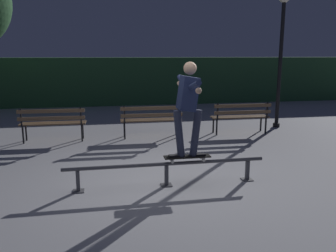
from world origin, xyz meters
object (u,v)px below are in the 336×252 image
grind_rail (166,168)px  skateboarder (188,101)px  skateboard (187,157)px  lamp_post_right (281,43)px  park_bench_right_center (241,115)px  park_bench_leftmost (53,121)px  park_bench_left_center (151,118)px

grind_rail → skateboarder: skateboarder is taller
skateboard → lamp_post_right: lamp_post_right is taller
skateboarder → park_bench_right_center: (2.36, 3.46, -0.88)m
park_bench_leftmost → park_bench_left_center: 2.48m
skateboarder → park_bench_right_center: size_ratio=0.97×
park_bench_leftmost → grind_rail: bearing=-56.9°
park_bench_leftmost → skateboarder: bearing=-53.0°
park_bench_right_center → park_bench_left_center: bearing=180.0°
park_bench_right_center → park_bench_leftmost: bearing=180.0°
grind_rail → lamp_post_right: bearing=44.9°
park_bench_right_center → lamp_post_right: lamp_post_right is taller
skateboard → park_bench_left_center: (-0.12, 3.46, 0.06)m
lamp_post_right → skateboard: bearing=-132.5°
skateboard → park_bench_leftmost: 4.33m
skateboarder → park_bench_leftmost: size_ratio=0.97×
park_bench_left_center → skateboarder: bearing=-87.9°
skateboard → lamp_post_right: 5.95m
grind_rail → lamp_post_right: 6.24m
grind_rail → skateboard: size_ratio=4.32×
park_bench_left_center → park_bench_right_center: (2.48, 0.00, 0.00)m
skateboard → park_bench_right_center: size_ratio=0.49×
skateboarder → park_bench_left_center: 3.57m
skateboarder → lamp_post_right: bearing=47.5°
park_bench_left_center → skateboard: bearing=-88.0°
grind_rail → skateboard: (0.35, -0.00, 0.17)m
park_bench_left_center → park_bench_right_center: 2.48m
grind_rail → lamp_post_right: size_ratio=0.87×
park_bench_right_center → lamp_post_right: (1.43, 0.67, 1.94)m
grind_rail → skateboarder: (0.36, -0.00, 1.11)m
grind_rail → park_bench_left_center: park_bench_left_center is taller
skateboarder → lamp_post_right: size_ratio=0.40×
park_bench_right_center → skateboard: bearing=-124.3°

